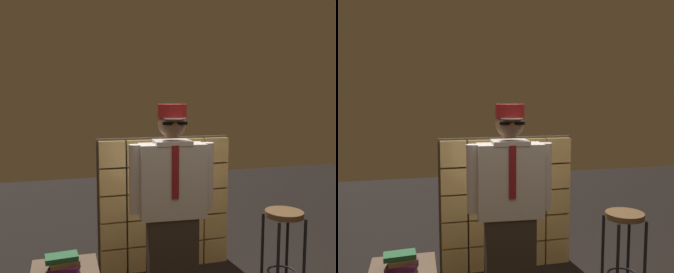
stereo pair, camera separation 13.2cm
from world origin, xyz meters
The scene contains 4 objects.
glass_block_wall centered at (0.00, 1.19, 0.70)m, with size 1.44×0.10×1.44m.
standing_person centered at (-0.19, 0.31, 0.93)m, with size 0.71×0.31×1.79m.
bar_stool centered at (0.86, 0.28, 0.61)m, with size 0.34×0.34×0.82m.
book_stack centered at (-1.07, 0.35, 0.55)m, with size 0.27×0.21×0.12m.
Camera 1 is at (-1.05, -2.58, 1.85)m, focal length 39.96 mm.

